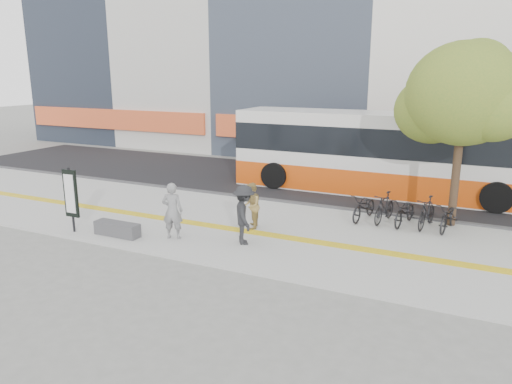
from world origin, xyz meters
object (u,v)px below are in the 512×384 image
at_px(signboard, 71,194).
at_px(seated_woman, 172,211).
at_px(bus, 383,156).
at_px(bench, 117,229).
at_px(street_tree, 463,96).
at_px(pedestrian_tan, 251,206).
at_px(pedestrian_dark, 244,215).

bearing_deg(signboard, seated_woman, 14.66).
height_order(signboard, bus, bus).
distance_m(bench, signboard, 1.94).
bearing_deg(street_tree, pedestrian_tan, -150.70).
relative_size(signboard, pedestrian_tan, 1.39).
xyz_separation_m(street_tree, pedestrian_dark, (-5.70, -4.88, -3.50)).
bearing_deg(signboard, bench, 10.81).
height_order(signboard, street_tree, street_tree).
relative_size(bench, pedestrian_tan, 1.01).
height_order(street_tree, pedestrian_tan, street_tree).
distance_m(bench, bus, 11.83).
bearing_deg(signboard, street_tree, 29.07).
relative_size(bench, bus, 0.12).
xyz_separation_m(bus, pedestrian_dark, (-2.54, -8.56, -0.70)).
height_order(bus, pedestrian_tan, bus).
xyz_separation_m(bench, pedestrian_tan, (3.63, 2.57, 0.57)).
xyz_separation_m(seated_woman, pedestrian_tan, (1.83, 1.98, -0.13)).
relative_size(bus, pedestrian_tan, 8.30).
xyz_separation_m(bus, pedestrian_tan, (-2.99, -7.13, -0.84)).
relative_size(signboard, street_tree, 0.35).
bearing_deg(pedestrian_dark, bus, -51.18).
distance_m(signboard, seated_woman, 3.53).
bearing_deg(pedestrian_tan, bench, -74.30).
bearing_deg(bus, pedestrian_dark, -106.52).
height_order(signboard, pedestrian_tan, signboard).
relative_size(seated_woman, pedestrian_dark, 0.98).
height_order(bench, pedestrian_dark, pedestrian_dark).
height_order(bus, pedestrian_dark, bus).
xyz_separation_m(bench, pedestrian_dark, (4.08, 1.14, 0.71)).
distance_m(pedestrian_tan, pedestrian_dark, 1.51).
height_order(street_tree, seated_woman, street_tree).
distance_m(street_tree, pedestrian_tan, 7.94).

